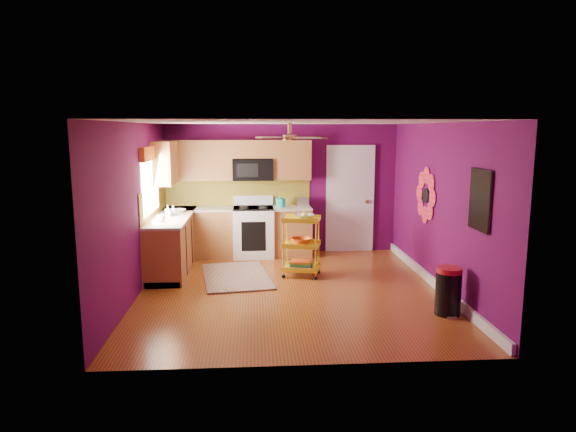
{
  "coord_description": "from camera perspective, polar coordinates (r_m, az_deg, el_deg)",
  "views": [
    {
      "loc": [
        -0.54,
        -7.44,
        2.41
      ],
      "look_at": [
        -0.01,
        0.4,
        1.07
      ],
      "focal_mm": 32.0,
      "sensor_mm": 36.0,
      "label": 1
    }
  ],
  "objects": [
    {
      "name": "electric_range",
      "position": [
        9.8,
        -3.84,
        -1.7
      ],
      "size": [
        0.76,
        0.66,
        1.13
      ],
      "color": "white",
      "rests_on": "ground"
    },
    {
      "name": "ceiling_fan",
      "position": [
        7.66,
        0.18,
        8.78
      ],
      "size": [
        1.01,
        1.01,
        0.26
      ],
      "color": "#BF8C3F",
      "rests_on": "ground"
    },
    {
      "name": "shag_rug",
      "position": [
        8.56,
        -5.78,
        -6.66
      ],
      "size": [
        1.27,
        1.82,
        0.02
      ],
      "primitive_type": "cube",
      "rotation": [
        0.0,
        0.0,
        0.14
      ],
      "color": "#331711",
      "rests_on": "ground"
    },
    {
      "name": "soap_bottle_b",
      "position": [
        9.06,
        -12.62,
        0.64
      ],
      "size": [
        0.13,
        0.13,
        0.17
      ],
      "primitive_type": "imported",
      "color": "white",
      "rests_on": "lower_cabinets"
    },
    {
      "name": "upper_cabinetry",
      "position": [
        9.65,
        -8.06,
        5.94
      ],
      "size": [
        2.8,
        2.3,
        1.26
      ],
      "color": "brown",
      "rests_on": "ground"
    },
    {
      "name": "trash_can",
      "position": [
        7.08,
        17.38,
        -7.97
      ],
      "size": [
        0.38,
        0.39,
        0.63
      ],
      "color": "black",
      "rests_on": "ground"
    },
    {
      "name": "toaster",
      "position": [
        9.85,
        1.66,
        1.6
      ],
      "size": [
        0.22,
        0.15,
        0.18
      ],
      "primitive_type": "cube",
      "color": "beige",
      "rests_on": "lower_cabinets"
    },
    {
      "name": "teal_kettle",
      "position": [
        9.76,
        -0.82,
        1.5
      ],
      "size": [
        0.18,
        0.18,
        0.21
      ],
      "color": "#16AAA4",
      "rests_on": "lower_cabinets"
    },
    {
      "name": "rolling_cart",
      "position": [
        8.43,
        1.54,
        -3.05
      ],
      "size": [
        0.68,
        0.56,
        1.08
      ],
      "color": "yellow",
      "rests_on": "ground"
    },
    {
      "name": "lower_cabinets",
      "position": [
        9.5,
        -8.65,
        -2.45
      ],
      "size": [
        2.81,
        2.31,
        0.94
      ],
      "color": "brown",
      "rests_on": "ground"
    },
    {
      "name": "panel_door",
      "position": [
        10.18,
        6.89,
        1.77
      ],
      "size": [
        0.95,
        0.11,
        2.15
      ],
      "color": "white",
      "rests_on": "ground"
    },
    {
      "name": "right_wall_art",
      "position": [
        7.68,
        17.31,
        2.0
      ],
      "size": [
        0.04,
        2.74,
        1.04
      ],
      "color": "black",
      "rests_on": "ground"
    },
    {
      "name": "counter_cup",
      "position": [
        8.46,
        -13.93,
        -0.25
      ],
      "size": [
        0.14,
        0.14,
        0.11
      ],
      "primitive_type": "imported",
      "color": "white",
      "rests_on": "lower_cabinets"
    },
    {
      "name": "room_envelope",
      "position": [
        7.5,
        0.49,
        3.72
      ],
      "size": [
        4.54,
        5.04,
        2.52
      ],
      "color": "#550947",
      "rests_on": "ground"
    },
    {
      "name": "soap_bottle_a",
      "position": [
        8.92,
        -13.19,
        0.57
      ],
      "size": [
        0.09,
        0.09,
        0.2
      ],
      "primitive_type": "imported",
      "color": "#EA3F72",
      "rests_on": "lower_cabinets"
    },
    {
      "name": "left_window",
      "position": [
        8.68,
        -15.06,
        4.89
      ],
      "size": [
        0.08,
        1.35,
        1.08
      ],
      "color": "white",
      "rests_on": "ground"
    },
    {
      "name": "counter_dish",
      "position": [
        9.35,
        -11.97,
        0.58
      ],
      "size": [
        0.23,
        0.23,
        0.06
      ],
      "primitive_type": "imported",
      "color": "white",
      "rests_on": "lower_cabinets"
    },
    {
      "name": "ground",
      "position": [
        7.83,
        0.28,
        -8.24
      ],
      "size": [
        5.0,
        5.0,
        0.0
      ],
      "primitive_type": "plane",
      "color": "brown",
      "rests_on": "ground"
    }
  ]
}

